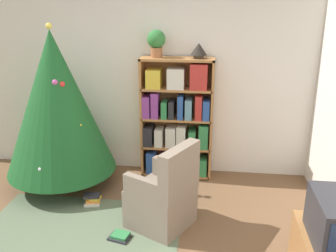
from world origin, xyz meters
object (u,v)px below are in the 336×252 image
armchair (164,198)px  potted_plant (156,41)px  bookshelf (177,119)px  christmas_tree (57,103)px  table_lamp (199,50)px

armchair → potted_plant: 1.87m
bookshelf → christmas_tree: size_ratio=0.78×
bookshelf → armchair: bearing=-90.7°
christmas_tree → armchair: 1.73m
bookshelf → christmas_tree: christmas_tree is taller
table_lamp → armchair: bearing=-102.5°
bookshelf → table_lamp: table_lamp is taller
potted_plant → table_lamp: size_ratio=1.64×
armchair → table_lamp: size_ratio=4.60×
christmas_tree → table_lamp: bearing=15.4°
bookshelf → table_lamp: 0.92m
christmas_tree → armchair: size_ratio=2.16×
potted_plant → table_lamp: (0.51, 0.00, -0.09)m
bookshelf → table_lamp: bearing=1.3°
bookshelf → christmas_tree: (-1.39, -0.45, 0.29)m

